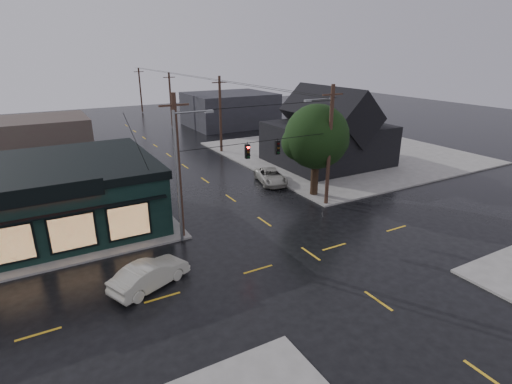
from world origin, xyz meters
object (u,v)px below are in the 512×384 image
suv_silver (271,176)px  sedan_cream (150,275)px  corner_tree (317,137)px  utility_pole_nw (183,237)px  utility_pole_ne (326,205)px

suv_silver → sedan_cream: bearing=-127.7°
corner_tree → utility_pole_nw: corner_tree is taller
sedan_cream → corner_tree: bearing=-90.1°
corner_tree → sedan_cream: size_ratio=1.75×
suv_silver → utility_pole_nw: bearing=-134.4°
utility_pole_nw → suv_silver: utility_pole_nw is taller
utility_pole_nw → sedan_cream: utility_pole_nw is taller
utility_pole_ne → suv_silver: size_ratio=2.01×
corner_tree → sedan_cream: 19.37m
utility_pole_ne → utility_pole_nw: bearing=180.0°
utility_pole_ne → suv_silver: utility_pole_ne is taller
sedan_cream → utility_pole_nw: bearing=-59.8°
utility_pole_nw → utility_pole_ne: (13.00, 0.00, 0.00)m
sedan_cream → suv_silver: (15.69, 12.57, -0.07)m
utility_pole_ne → suv_silver: (-1.05, 7.46, 0.70)m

